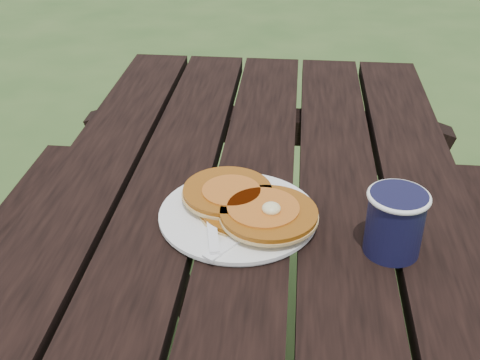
{
  "coord_description": "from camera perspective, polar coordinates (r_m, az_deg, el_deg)",
  "views": [
    {
      "loc": [
        0.07,
        -0.66,
        1.31
      ],
      "look_at": [
        -0.02,
        0.18,
        0.8
      ],
      "focal_mm": 45.0,
      "sensor_mm": 36.0,
      "label": 1
    }
  ],
  "objects": [
    {
      "name": "fork",
      "position": [
        0.92,
        -2.64,
        -4.83
      ],
      "size": [
        0.06,
        0.16,
        0.01
      ],
      "primitive_type": null,
      "rotation": [
        0.0,
        0.0,
        0.2
      ],
      "color": "white",
      "rests_on": "plate"
    },
    {
      "name": "plate",
      "position": [
        0.98,
        -0.18,
        -3.39
      ],
      "size": [
        0.27,
        0.27,
        0.01
      ],
      "primitive_type": "cylinder",
      "rotation": [
        0.0,
        0.0,
        0.07
      ],
      "color": "white",
      "rests_on": "picnic_table"
    },
    {
      "name": "knife",
      "position": [
        0.93,
        0.62,
        -4.86
      ],
      "size": [
        0.12,
        0.16,
        0.0
      ],
      "primitive_type": "cube",
      "rotation": [
        0.0,
        0.0,
        -0.6
      ],
      "color": "white",
      "rests_on": "plate"
    },
    {
      "name": "pancake_stack",
      "position": [
        0.97,
        0.83,
        -2.37
      ],
      "size": [
        0.22,
        0.21,
        0.04
      ],
      "rotation": [
        0.0,
        0.0,
        -0.4
      ],
      "color": "#9A5311",
      "rests_on": "plate"
    },
    {
      "name": "coffee_cup",
      "position": [
        0.91,
        14.52,
        -3.64
      ],
      "size": [
        0.09,
        0.09,
        0.1
      ],
      "rotation": [
        0.0,
        0.0,
        0.17
      ],
      "color": "black",
      "rests_on": "picnic_table"
    }
  ]
}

